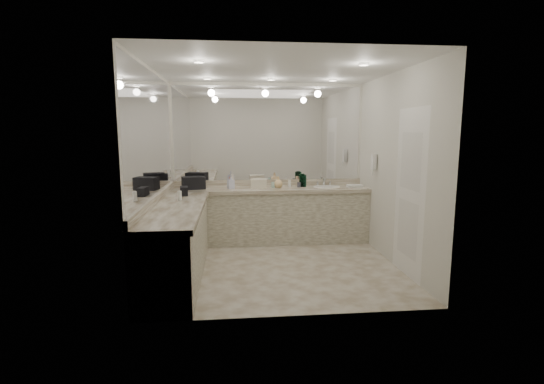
{
  "coord_description": "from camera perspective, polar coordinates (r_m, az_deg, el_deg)",
  "views": [
    {
      "loc": [
        -0.59,
        -5.13,
        1.82
      ],
      "look_at": [
        -0.04,
        0.4,
        0.95
      ],
      "focal_mm": 26.0,
      "sensor_mm": 36.0,
      "label": 1
    }
  ],
  "objects": [
    {
      "name": "amenity_bottle_1",
      "position": [
        6.61,
        4.09,
        1.42
      ],
      "size": [
        0.05,
        0.05,
        0.14
      ],
      "primitive_type": "cylinder",
      "color": "#E0B28C",
      "rests_on": "vanity_back_top"
    },
    {
      "name": "green_bottle_2",
      "position": [
        6.55,
        4.23,
        1.65
      ],
      "size": [
        0.06,
        0.06,
        0.2
      ],
      "primitive_type": "cylinder",
      "color": "#0D4D2E",
      "rests_on": "vanity_back_top"
    },
    {
      "name": "wall_left",
      "position": [
        5.26,
        -16.74,
        2.81
      ],
      "size": [
        0.02,
        3.0,
        2.6
      ],
      "primitive_type": "cube",
      "color": "beige",
      "rests_on": "floor"
    },
    {
      "name": "wall_phone",
      "position": [
        6.23,
        14.52,
        4.24
      ],
      "size": [
        0.06,
        0.1,
        0.24
      ],
      "primitive_type": "cube",
      "color": "white",
      "rests_on": "wall_right"
    },
    {
      "name": "ceiling",
      "position": [
        5.23,
        0.91,
        17.44
      ],
      "size": [
        3.2,
        3.2,
        0.0
      ],
      "primitive_type": "plane",
      "color": "white",
      "rests_on": "floor"
    },
    {
      "name": "door",
      "position": [
        5.18,
        19.26,
        -0.19
      ],
      "size": [
        0.02,
        0.82,
        2.1
      ],
      "primitive_type": "cube",
      "color": "white",
      "rests_on": "wall_right"
    },
    {
      "name": "soap_bottle_a",
      "position": [
        6.38,
        -5.83,
        1.51
      ],
      "size": [
        0.09,
        0.09,
        0.22
      ],
      "primitive_type": "imported",
      "rotation": [
        0.0,
        0.0,
        -0.02
      ],
      "color": "silver",
      "rests_on": "vanity_back_top"
    },
    {
      "name": "green_bottle_0",
      "position": [
        6.54,
        4.67,
        1.63
      ],
      "size": [
        0.07,
        0.07,
        0.2
      ],
      "primitive_type": "cylinder",
      "color": "#0D4D2E",
      "rests_on": "vanity_back_top"
    },
    {
      "name": "wall_right",
      "position": [
        5.6,
        17.38,
        3.13
      ],
      "size": [
        0.02,
        3.0,
        2.6
      ],
      "primitive_type": "cube",
      "color": "beige",
      "rests_on": "floor"
    },
    {
      "name": "wall_back",
      "position": [
        6.68,
        -0.59,
        4.38
      ],
      "size": [
        3.2,
        0.02,
        2.6
      ],
      "primitive_type": "cube",
      "color": "beige",
      "rests_on": "floor"
    },
    {
      "name": "mirror_left",
      "position": [
        5.23,
        -16.84,
        7.99
      ],
      "size": [
        0.01,
        2.92,
        1.55
      ],
      "primitive_type": "cube",
      "color": "white",
      "rests_on": "wall_left"
    },
    {
      "name": "vanity_back_top",
      "position": [
        6.42,
        -0.34,
        0.34
      ],
      "size": [
        3.2,
        0.64,
        0.06
      ],
      "primitive_type": "cube",
      "color": "beige",
      "rests_on": "vanity_back_base"
    },
    {
      "name": "amenity_bottle_4",
      "position": [
        6.51,
        3.93,
        1.06
      ],
      "size": [
        0.06,
        0.06,
        0.08
      ],
      "primitive_type": "cylinder",
      "color": "#3F3F4C",
      "rests_on": "vanity_back_top"
    },
    {
      "name": "vanity_back_base",
      "position": [
        6.51,
        -0.34,
        -3.56
      ],
      "size": [
        3.2,
        0.6,
        0.84
      ],
      "primitive_type": "cube",
      "color": "beige",
      "rests_on": "floor"
    },
    {
      "name": "lotion_left",
      "position": [
        5.34,
        -13.24,
        -0.59
      ],
      "size": [
        0.06,
        0.06,
        0.13
      ],
      "primitive_type": "cylinder",
      "color": "white",
      "rests_on": "vanity_left_top"
    },
    {
      "name": "floor",
      "position": [
        5.48,
        0.84,
        -10.55
      ],
      "size": [
        3.2,
        3.2,
        0.0
      ],
      "primitive_type": "plane",
      "color": "beige",
      "rests_on": "ground"
    },
    {
      "name": "green_bottle_1",
      "position": [
        6.57,
        4.4,
        1.72
      ],
      "size": [
        0.07,
        0.07,
        0.22
      ],
      "primitive_type": "cylinder",
      "color": "#0D4D2E",
      "rests_on": "vanity_back_top"
    },
    {
      "name": "hand_towel",
      "position": [
        6.63,
        11.91,
        0.86
      ],
      "size": [
        0.24,
        0.16,
        0.04
      ],
      "primitive_type": "cube",
      "rotation": [
        0.0,
        0.0,
        0.01
      ],
      "color": "white",
      "rests_on": "vanity_back_top"
    },
    {
      "name": "black_bag_spill",
      "position": [
        5.81,
        -12.64,
        0.17
      ],
      "size": [
        0.14,
        0.25,
        0.13
      ],
      "primitive_type": "cube",
      "rotation": [
        0.0,
        0.0,
        0.13
      ],
      "color": "black",
      "rests_on": "vanity_left_top"
    },
    {
      "name": "amenity_bottle_2",
      "position": [
        6.46,
        -6.01,
        1.17
      ],
      "size": [
        0.06,
        0.06,
        0.13
      ],
      "primitive_type": "cylinder",
      "color": "#E57F66",
      "rests_on": "vanity_back_top"
    },
    {
      "name": "backsplash_left",
      "position": [
        5.3,
        -16.36,
        -0.95
      ],
      "size": [
        0.04,
        3.0,
        0.1
      ],
      "primitive_type": "cube",
      "color": "beige",
      "rests_on": "vanity_left_top"
    },
    {
      "name": "amenity_bottle_3",
      "position": [
        6.42,
        0.16,
        1.03
      ],
      "size": [
        0.06,
        0.06,
        0.1
      ],
      "primitive_type": "cylinder",
      "color": "silver",
      "rests_on": "vanity_back_top"
    },
    {
      "name": "vanity_left_base",
      "position": [
        5.08,
        -13.6,
        -7.38
      ],
      "size": [
        0.6,
        2.4,
        0.84
      ],
      "primitive_type": "cube",
      "color": "beige",
      "rests_on": "floor"
    },
    {
      "name": "cream_cosmetic_case",
      "position": [
        6.4,
        -1.91,
        1.24
      ],
      "size": [
        0.27,
        0.18,
        0.15
      ],
      "primitive_type": "cube",
      "rotation": [
        0.0,
        0.0,
        -0.08
      ],
      "color": "beige",
      "rests_on": "vanity_back_top"
    },
    {
      "name": "soap_bottle_b",
      "position": [
        6.34,
        -5.99,
        1.45
      ],
      "size": [
        0.13,
        0.13,
        0.22
      ],
      "primitive_type": "imported",
      "rotation": [
        0.0,
        0.0,
        0.38
      ],
      "color": "silver",
      "rests_on": "vanity_back_top"
    },
    {
      "name": "faucet",
      "position": [
        6.78,
        7.52,
        1.56
      ],
      "size": [
        0.24,
        0.16,
        0.14
      ],
      "primitive_type": "cube",
      "color": "silver",
      "rests_on": "vanity_back_top"
    },
    {
      "name": "sink",
      "position": [
        6.58,
        7.92,
        0.69
      ],
      "size": [
        0.44,
        0.44,
        0.03
      ],
      "primitive_type": "cylinder",
      "color": "white",
      "rests_on": "vanity_back_top"
    },
    {
      "name": "amenity_bottle_6",
      "position": [
        6.49,
        -11.02,
        1.11
      ],
      "size": [
        0.06,
        0.06,
        0.13
      ],
      "primitive_type": "cylinder",
      "color": "#E57F66",
      "rests_on": "vanity_back_top"
    },
    {
      "name": "soap_bottle_c",
      "position": [
        6.42,
        0.91,
        1.45
      ],
      "size": [
        0.16,
        0.16,
        0.19
      ],
      "primitive_type": "imported",
      "rotation": [
        0.0,
        0.0,
        0.14
      ],
      "color": "#E6BE80",
      "rests_on": "vanity_back_top"
    },
    {
      "name": "amenity_bottle_0",
      "position": [
        6.51,
        2.55,
        1.25
      ],
      "size": [
        0.05,
        0.05,
        0.12
      ],
      "primitive_type": "cylinder",
      "color": "white",
      "rests_on": "vanity_back_top"
    },
    {
      "name": "backsplash_back",
      "position": [
        6.7,
        -0.57,
        1.38
      ],
      "size": [
        3.2,
        0.04,
        0.1
      ],
      "primitive_type": "cube",
      "color": "beige",
      "rests_on": "vanity_back_top"
    },
    {
      "name": "black_toiletry_bag",
      "position": [
        6.39,
        -11.29,
        1.31
      ],
      "size": [
        0.4,
        0.31,
        0.2
      ],
      "primitive_type": "cube",
      "rotation": [
        0.0,
        0.0,
        0.27
      ],
      "color": "black",
      "rests_on": "vanity_back_top"
    },
    {
      "name": "mirror_back",
      "position": [
        6.65,
        -0.58,
        8.46
      ],
      "size": [
        3.12,
        0.01,
        1.55
      ],
      "primitive_type": "cube",
      "color": "white",
      "rests_on": "wall_back"
    },
    {
      "name": "vanity_left_top",
      "position": [
        4.98,
        -13.67,
        -2.4
      ],
      "size": [
        0.64,
        2.42,
        0.06
      ],
      "primitive_type": "cube",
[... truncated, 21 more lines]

